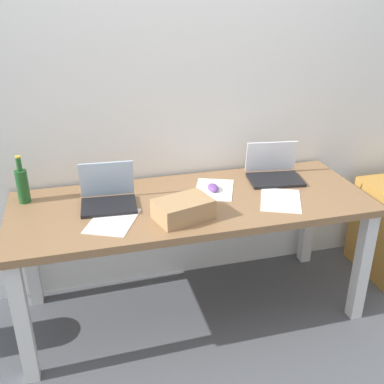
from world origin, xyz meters
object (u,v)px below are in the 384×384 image
at_px(laptop_right, 274,172).
at_px(cardboard_box, 183,209).
at_px(desk, 192,215).
at_px(laptop_left, 108,197).
at_px(computer_mouse, 213,188).
at_px(beer_bottle, 22,185).

distance_m(laptop_right, cardboard_box, 0.73).
bearing_deg(desk, laptop_right, 16.52).
xyz_separation_m(laptop_left, laptop_right, (0.99, 0.10, -0.00)).
xyz_separation_m(desk, laptop_left, (-0.44, 0.07, 0.13)).
height_order(desk, laptop_right, laptop_right).
bearing_deg(cardboard_box, laptop_right, 28.32).
height_order(laptop_right, cardboard_box, laptop_right).
xyz_separation_m(laptop_right, computer_mouse, (-0.40, -0.07, -0.03)).
bearing_deg(laptop_right, cardboard_box, -151.68).
height_order(desk, laptop_left, laptop_left).
relative_size(desk, beer_bottle, 7.39).
bearing_deg(cardboard_box, laptop_left, 143.90).
relative_size(laptop_right, cardboard_box, 1.23).
bearing_deg(computer_mouse, beer_bottle, 177.62).
relative_size(laptop_left, cardboard_box, 1.09).
distance_m(laptop_left, computer_mouse, 0.59).
bearing_deg(desk, laptop_left, 171.40).
bearing_deg(cardboard_box, desk, 62.69).
bearing_deg(laptop_left, beer_bottle, 160.90).
relative_size(desk, computer_mouse, 19.29).
xyz_separation_m(laptop_right, cardboard_box, (-0.64, -0.35, 0.01)).
xyz_separation_m(laptop_left, cardboard_box, (0.34, -0.25, 0.00)).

